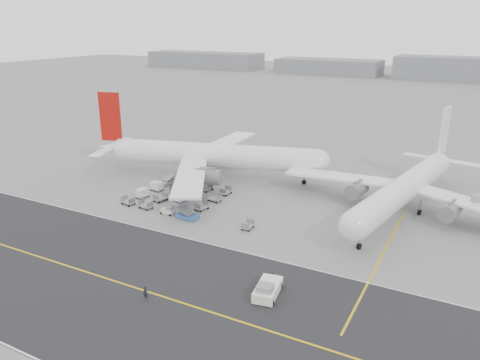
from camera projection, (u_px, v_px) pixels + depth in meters
The scene contains 9 objects.
ground at pixel (192, 233), 78.61m from camera, with size 700.00×700.00×0.00m, color gray.
taxiway at pixel (148, 292), 61.32m from camera, with size 220.00×59.00×0.03m.
horizon_buildings at pixel (472, 81), 282.90m from camera, with size 520.00×28.00×28.00m, color gray, non-canonical shape.
airliner_a at pixel (208, 155), 104.97m from camera, with size 52.94×51.81×18.71m.
airliner_b at pixel (406, 187), 85.92m from camera, with size 47.47×48.40×16.82m.
pushback_tug at pixel (267, 289), 60.29m from camera, with size 3.58×7.57×2.13m.
gse_cluster at pixel (178, 199), 93.47m from camera, with size 22.18×21.38×2.00m, color #929397, non-canonical shape.
stray_dolly at pixel (248, 229), 80.08m from camera, with size 1.48×2.40×1.48m, color silver, non-canonical shape.
ground_crew_a at pixel (146, 293), 59.43m from camera, with size 0.69×0.45×1.89m, color black.
Camera 1 is at (40.75, -59.51, 33.49)m, focal length 35.00 mm.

